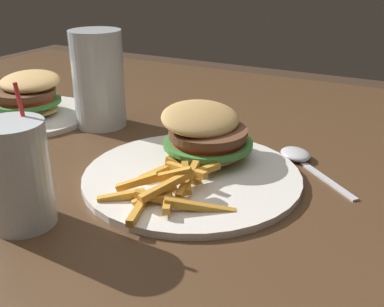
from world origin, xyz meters
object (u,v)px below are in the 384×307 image
at_px(meal_plate_near, 198,155).
at_px(juice_glass, 18,178).
at_px(beer_glass, 99,82).
at_px(meal_plate_far, 28,103).
at_px(spoon, 298,156).

relative_size(meal_plate_near, juice_glass, 1.93).
height_order(meal_plate_near, beer_glass, beer_glass).
height_order(meal_plate_near, juice_glass, juice_glass).
bearing_deg(beer_glass, meal_plate_far, 103.01).
distance_m(spoon, meal_plate_far, 0.54).
height_order(beer_glass, juice_glass, beer_glass).
xyz_separation_m(juice_glass, meal_plate_far, (0.29, 0.29, -0.03)).
bearing_deg(meal_plate_near, juice_glass, 152.31).
bearing_deg(spoon, beer_glass, 43.64).
distance_m(meal_plate_near, juice_glass, 0.26).
bearing_deg(spoon, meal_plate_near, 83.31).
relative_size(juice_glass, meal_plate_far, 0.66).
distance_m(meal_plate_near, beer_glass, 0.28).
relative_size(juice_glass, spoon, 1.12).
height_order(spoon, meal_plate_far, meal_plate_far).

